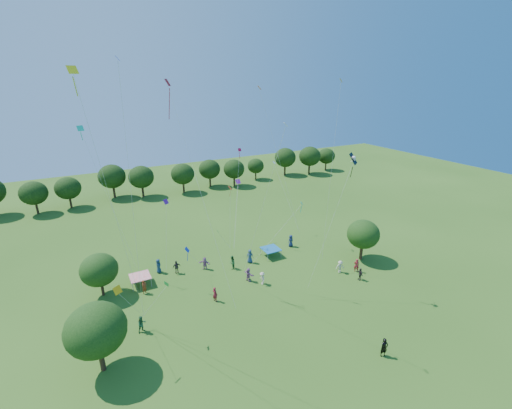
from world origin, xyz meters
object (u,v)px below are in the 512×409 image
Objects in this scene: near_tree_east at (363,234)px; tent_red_stripe at (140,277)px; near_tree_west at (96,330)px; man_in_black at (384,348)px; tent_blue at (271,249)px; red_high_kite at (179,124)px; pirate_kite at (353,161)px; near_tree_north at (99,270)px.

tent_red_stripe is (-26.46, 7.29, -2.51)m from near_tree_east.
near_tree_east is at bearing 7.08° from near_tree_west.
tent_red_stripe is 26.23m from man_in_black.
near_tree_west is at bearing -154.83° from tent_blue.
tent_red_stripe is 18.00m from red_high_kite.
near_tree_west is 31.66m from near_tree_east.
red_high_kite is (-21.46, 4.27, 14.52)m from near_tree_east.
red_high_kite is (5.00, -3.02, 17.03)m from tent_red_stripe.
red_high_kite is at bearing 39.38° from near_tree_west.
near_tree_west reaches higher than man_in_black.
red_high_kite reaches higher than pirate_kite.
red_high_kite is at bearing 136.20° from man_in_black.
near_tree_north is 0.35× the size of pirate_kite.
near_tree_west is at bearing -140.62° from red_high_kite.
pirate_kite is (24.72, 0.11, 10.54)m from near_tree_west.
near_tree_west is 12.58m from tent_red_stripe.
pirate_kite is at bearing 83.24° from man_in_black.
near_tree_west is 11.10m from near_tree_north.
man_in_black is at bearing -110.79° from pirate_kite.
near_tree_east is at bearing 66.38° from man_in_black.
pirate_kite is at bearing -29.28° from tent_red_stripe.
tent_red_stripe is (4.96, 11.19, -2.91)m from near_tree_west.
near_tree_east is 0.26× the size of red_high_kite.
red_high_kite reaches higher than tent_blue.
near_tree_west is at bearing -172.92° from near_tree_east.
tent_red_stripe is at bearing 2.36° from near_tree_north.
near_tree_east is 11.99m from tent_blue.
near_tree_west is 26.88m from pirate_kite.
near_tree_north is 2.21× the size of tent_blue.
pirate_kite is 17.20m from red_high_kite.
near_tree_north is at bearing -177.64° from tent_red_stripe.
man_in_black is (16.12, -20.69, -0.16)m from tent_red_stripe.
near_tree_east is at bearing -15.40° from tent_red_stripe.
man_in_black is 0.13× the size of pirate_kite.
near_tree_east reaches higher than tent_red_stripe.
pirate_kite is at bearing -28.65° from red_high_kite.
pirate_kite reaches higher than tent_blue.
red_high_kite is at bearing 151.35° from pirate_kite.
tent_blue is at bearing 102.94° from man_in_black.
man_in_black reaches higher than tent_blue.
tent_blue is (21.45, 10.08, -2.91)m from near_tree_west.
tent_red_stripe is 1.00× the size of tent_blue.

